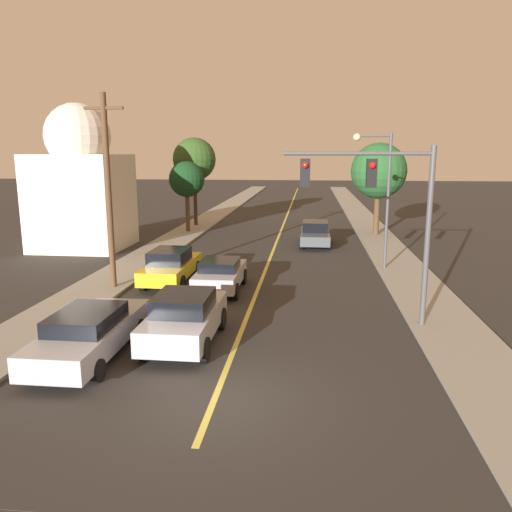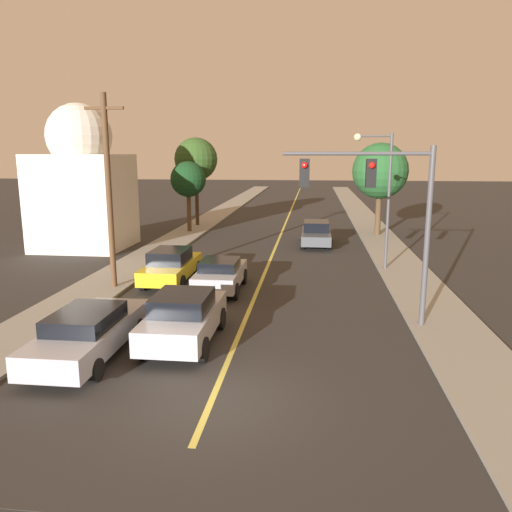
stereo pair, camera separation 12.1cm
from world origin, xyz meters
name	(u,v)px [view 2 (the right image)]	position (x,y,z in m)	size (l,w,h in m)	color
ground_plane	(212,400)	(0.00, 0.00, 0.00)	(200.00, 200.00, 0.00)	#2D2B28
road_surface	(289,215)	(0.00, 36.00, 0.01)	(10.98, 80.00, 0.01)	#2D2B28
sidewalk_left	(218,214)	(-6.74, 36.00, 0.06)	(2.50, 80.00, 0.12)	gray
sidewalk_right	(362,216)	(6.74, 36.00, 0.06)	(2.50, 80.00, 0.12)	gray
car_near_lane_front	(184,317)	(-1.54, 3.39, 0.83)	(1.95, 4.32, 1.60)	#A5A8B2
car_near_lane_second	(220,274)	(-1.54, 9.35, 0.72)	(1.84, 3.96, 1.36)	#A5A8B2
car_outer_lane_front	(89,332)	(-3.95, 2.13, 0.72)	(1.92, 5.02, 1.39)	#A5A8B2
car_outer_lane_second	(171,265)	(-3.95, 10.42, 0.79)	(1.86, 4.63, 1.54)	gold
car_far_oncoming	(316,233)	(2.47, 20.63, 0.75)	(1.89, 4.88, 1.49)	#474C51
traffic_signal_mast	(380,198)	(4.34, 5.64, 4.26)	(4.73, 0.42, 5.78)	#47474C
streetlamp_right	(380,182)	(5.39, 13.95, 4.34)	(1.83, 0.36, 6.49)	#47474C
utility_pole_left	(109,189)	(-6.09, 9.13, 4.23)	(1.60, 0.24, 7.90)	#513823
tree_left_near	(188,180)	(-6.69, 24.67, 3.83)	(2.54, 2.54, 5.02)	#4C3823
tree_left_far	(196,160)	(-6.87, 27.98, 5.20)	(3.32, 3.32, 6.77)	#3D2B1C
tree_right_near	(380,171)	(6.74, 24.66, 4.48)	(3.79, 3.79, 6.28)	#4C3823
domed_building_left	(83,184)	(-11.51, 18.14, 3.88)	(5.05, 5.05, 8.56)	beige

